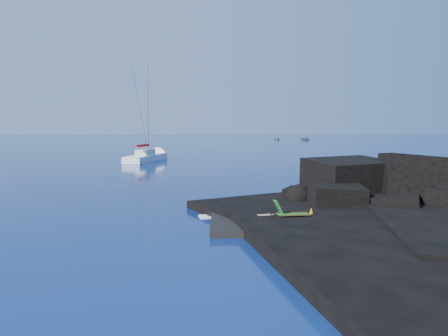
% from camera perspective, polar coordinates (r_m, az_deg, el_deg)
% --- Properties ---
extents(ground, '(400.00, 400.00, 0.00)m').
position_cam_1_polar(ground, '(22.64, -2.21, -7.88)').
color(ground, '#040E3E').
rests_on(ground, ground).
extents(headland, '(24.00, 24.00, 3.60)m').
position_cam_1_polar(headland, '(29.40, 23.58, -5.18)').
color(headland, black).
rests_on(headland, ground).
extents(beach, '(9.08, 6.86, 0.70)m').
position_cam_1_polar(beach, '(23.86, 8.62, -7.23)').
color(beach, black).
rests_on(beach, ground).
extents(surf_foam, '(10.00, 8.00, 0.06)m').
position_cam_1_polar(surf_foam, '(28.25, 7.22, -5.17)').
color(surf_foam, white).
rests_on(surf_foam, ground).
extents(sailboat, '(7.28, 13.63, 14.13)m').
position_cam_1_polar(sailboat, '(63.64, -10.03, 0.87)').
color(sailboat, white).
rests_on(sailboat, ground).
extents(deck_chair, '(1.79, 0.83, 1.22)m').
position_cam_1_polar(deck_chair, '(22.79, 9.03, -5.39)').
color(deck_chair, '#186F23').
rests_on(deck_chair, beach).
extents(towel, '(2.02, 1.13, 0.05)m').
position_cam_1_polar(towel, '(22.98, 5.26, -6.73)').
color(towel, beige).
rests_on(towel, beach).
extents(sunbather, '(1.88, 0.69, 0.26)m').
position_cam_1_polar(sunbather, '(22.94, 5.27, -6.35)').
color(sunbather, tan).
rests_on(sunbather, towel).
extents(marker_cone, '(0.49, 0.49, 0.59)m').
position_cam_1_polar(marker_cone, '(23.60, 11.33, -5.82)').
color(marker_cone, orange).
rests_on(marker_cone, beach).
extents(distant_boat_a, '(2.53, 4.28, 0.54)m').
position_cam_1_polar(distant_boat_a, '(148.45, 6.91, 3.67)').
color(distant_boat_a, '#2C2B31').
rests_on(distant_boat_a, ground).
extents(distant_boat_b, '(1.56, 4.72, 0.63)m').
position_cam_1_polar(distant_boat_b, '(149.64, 10.50, 3.63)').
color(distant_boat_b, '#222227').
rests_on(distant_boat_b, ground).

